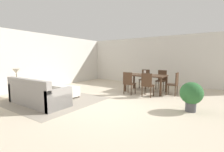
% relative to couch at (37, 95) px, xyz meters
% --- Properties ---
extents(ground_plane, '(10.80, 10.80, 0.00)m').
position_rel_couch_xyz_m(ground_plane, '(1.95, 1.16, -0.29)').
color(ground_plane, beige).
extents(wall_back, '(9.00, 0.12, 2.70)m').
position_rel_couch_xyz_m(wall_back, '(1.95, 6.16, 1.06)').
color(wall_back, silver).
rests_on(wall_back, ground_plane).
extents(wall_left, '(0.12, 11.00, 2.70)m').
position_rel_couch_xyz_m(wall_left, '(-2.55, 1.66, 1.06)').
color(wall_left, silver).
rests_on(wall_left, ground_plane).
extents(area_rug, '(3.00, 2.80, 0.01)m').
position_rel_couch_xyz_m(area_rug, '(-0.01, 0.60, -0.29)').
color(area_rug, gray).
rests_on(area_rug, ground_plane).
extents(couch, '(2.20, 0.86, 0.86)m').
position_rel_couch_xyz_m(couch, '(0.00, 0.00, 0.00)').
color(couch, gray).
rests_on(couch, ground_plane).
extents(ottoman_table, '(1.04, 0.53, 0.42)m').
position_rel_couch_xyz_m(ottoman_table, '(-0.03, 1.16, -0.05)').
color(ottoman_table, silver).
rests_on(ottoman_table, ground_plane).
extents(side_table, '(0.40, 0.40, 0.57)m').
position_rel_couch_xyz_m(side_table, '(-1.40, 0.05, 0.16)').
color(side_table, brown).
rests_on(side_table, ground_plane).
extents(table_lamp, '(0.26, 0.26, 0.53)m').
position_rel_couch_xyz_m(table_lamp, '(-1.40, 0.05, 0.69)').
color(table_lamp, brown).
rests_on(table_lamp, side_table).
extents(dining_table, '(1.69, 0.98, 0.76)m').
position_rel_couch_xyz_m(dining_table, '(2.17, 3.75, 0.38)').
color(dining_table, '#422B1C').
rests_on(dining_table, ground_plane).
extents(dining_chair_near_left, '(0.41, 0.41, 0.92)m').
position_rel_couch_xyz_m(dining_chair_near_left, '(1.77, 2.89, 0.23)').
color(dining_chair_near_left, '#422B1C').
rests_on(dining_chair_near_left, ground_plane).
extents(dining_chair_near_right, '(0.42, 0.42, 0.92)m').
position_rel_couch_xyz_m(dining_chair_near_right, '(2.57, 2.90, 0.23)').
color(dining_chair_near_right, '#422B1C').
rests_on(dining_chair_near_right, ground_plane).
extents(dining_chair_far_left, '(0.42, 0.42, 0.92)m').
position_rel_couch_xyz_m(dining_chair_far_left, '(1.79, 4.57, 0.23)').
color(dining_chair_far_left, '#422B1C').
rests_on(dining_chair_far_left, ground_plane).
extents(dining_chair_far_right, '(0.41, 0.41, 0.92)m').
position_rel_couch_xyz_m(dining_chair_far_right, '(2.60, 4.61, 0.23)').
color(dining_chair_far_right, '#422B1C').
rests_on(dining_chair_far_right, ground_plane).
extents(dining_chair_head_east, '(0.40, 0.40, 0.92)m').
position_rel_couch_xyz_m(dining_chair_head_east, '(3.36, 3.76, 0.23)').
color(dining_chair_head_east, '#422B1C').
rests_on(dining_chair_head_east, ground_plane).
extents(vase_centerpiece, '(0.10, 0.10, 0.18)m').
position_rel_couch_xyz_m(vase_centerpiece, '(2.10, 3.77, 0.56)').
color(vase_centerpiece, silver).
rests_on(vase_centerpiece, dining_table).
extents(potted_plant, '(0.61, 0.61, 0.83)m').
position_rel_couch_xyz_m(potted_plant, '(4.19, 2.01, 0.20)').
color(potted_plant, '#4C4C51').
rests_on(potted_plant, ground_plane).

